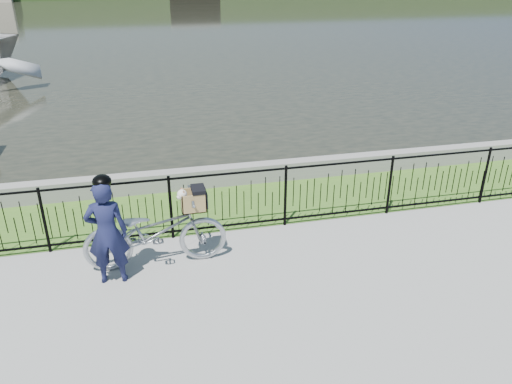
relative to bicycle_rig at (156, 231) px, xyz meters
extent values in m
plane|color=gray|center=(1.28, -0.84, -0.58)|extent=(120.00, 120.00, 0.00)
cube|color=#3E651F|center=(1.28, 1.76, -0.58)|extent=(60.00, 2.00, 0.01)
plane|color=black|center=(1.28, 32.16, -0.58)|extent=(120.00, 120.00, 0.00)
cube|color=gray|center=(1.28, 2.76, -0.38)|extent=(60.00, 0.30, 0.40)
imported|color=#A1A6AD|center=(-0.01, 0.00, -0.01)|extent=(2.18, 0.76, 1.15)
cube|color=black|center=(0.60, 0.00, 0.30)|extent=(0.38, 0.18, 0.02)
cube|color=olive|center=(0.60, 0.00, 0.31)|extent=(0.37, 0.30, 0.01)
cube|color=olive|center=(0.60, 0.14, 0.46)|extent=(0.37, 0.01, 0.30)
cube|color=olive|center=(0.60, -0.14, 0.46)|extent=(0.37, 0.01, 0.30)
cube|color=olive|center=(0.77, 0.00, 0.46)|extent=(0.01, 0.30, 0.30)
cube|color=olive|center=(0.42, 0.00, 0.46)|extent=(0.01, 0.30, 0.30)
cube|color=black|center=(0.68, 0.00, 0.64)|extent=(0.20, 0.31, 0.06)
cube|color=black|center=(0.79, 0.00, 0.49)|extent=(0.02, 0.31, 0.24)
ellipsoid|color=silver|center=(0.58, 0.00, 0.43)|extent=(0.31, 0.22, 0.20)
sphere|color=silver|center=(0.43, -0.02, 0.59)|extent=(0.15, 0.15, 0.15)
sphere|color=silver|center=(0.38, -0.04, 0.56)|extent=(0.07, 0.07, 0.07)
sphere|color=black|center=(0.36, -0.05, 0.55)|extent=(0.02, 0.02, 0.02)
cone|color=#9F6642|center=(0.43, 0.04, 0.65)|extent=(0.06, 0.08, 0.08)
cone|color=#9F6642|center=(0.45, -0.06, 0.65)|extent=(0.06, 0.08, 0.08)
imported|color=#15183A|center=(-0.68, -0.30, 0.23)|extent=(0.61, 0.42, 1.62)
ellipsoid|color=black|center=(-0.68, -0.30, 1.02)|extent=(0.26, 0.29, 0.18)
camera|label=1|loc=(-0.02, -6.82, 3.79)|focal=35.00mm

